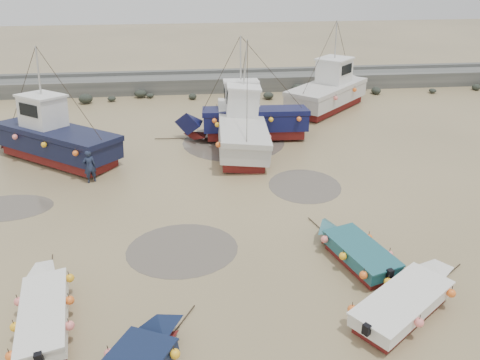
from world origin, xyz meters
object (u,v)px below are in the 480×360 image
at_px(dinghy_0, 46,308).
at_px(person, 92,182).
at_px(dinghy_3, 409,299).
at_px(dinghy_2, 355,248).
at_px(cabin_boat_2, 246,117).
at_px(cabin_boat_1, 239,124).
at_px(cabin_boat_0, 48,137).
at_px(cabin_boat_3, 331,90).

bearing_deg(dinghy_0, person, 80.23).
bearing_deg(dinghy_3, dinghy_2, 160.32).
xyz_separation_m(dinghy_0, dinghy_2, (11.02, 2.20, 0.01)).
relative_size(dinghy_2, cabin_boat_2, 0.54).
bearing_deg(person, dinghy_2, 118.84).
height_order(dinghy_2, person, dinghy_2).
xyz_separation_m(dinghy_2, cabin_boat_1, (-3.25, 12.28, 0.75)).
height_order(cabin_boat_0, cabin_boat_3, same).
xyz_separation_m(cabin_boat_1, cabin_boat_2, (0.51, 1.02, 0.05)).
relative_size(dinghy_0, cabin_boat_2, 0.63).
bearing_deg(cabin_boat_2, cabin_boat_1, 155.86).
distance_m(cabin_boat_0, person, 4.55).
height_order(dinghy_2, cabin_boat_0, cabin_boat_0).
xyz_separation_m(dinghy_2, dinghy_3, (0.85, -3.00, -0.02)).
relative_size(cabin_boat_1, person, 6.25).
xyz_separation_m(cabin_boat_2, cabin_boat_3, (7.09, 5.54, -0.02)).
relative_size(dinghy_2, dinghy_3, 0.96).
bearing_deg(dinghy_2, cabin_boat_2, 83.44).
distance_m(cabin_boat_3, person, 19.20).
bearing_deg(cabin_boat_1, person, -149.55).
bearing_deg(cabin_boat_0, dinghy_2, -93.28).
bearing_deg(person, cabin_boat_0, -76.24).
xyz_separation_m(cabin_boat_3, person, (-15.75, -10.90, -1.34)).
relative_size(cabin_boat_0, cabin_boat_2, 0.97).
relative_size(dinghy_3, cabin_boat_1, 0.49).
bearing_deg(cabin_boat_3, cabin_boat_2, -95.58).
relative_size(dinghy_2, cabin_boat_3, 0.63).
xyz_separation_m(dinghy_3, cabin_boat_3, (3.50, 21.83, 0.80)).
relative_size(cabin_boat_2, person, 5.46).
relative_size(cabin_boat_1, cabin_boat_3, 1.33).
distance_m(dinghy_0, person, 10.15).
height_order(dinghy_2, cabin_boat_1, cabin_boat_1).
bearing_deg(cabin_boat_2, dinghy_0, 154.38).
height_order(dinghy_3, cabin_boat_0, cabin_boat_0).
height_order(dinghy_0, dinghy_3, same).
bearing_deg(dinghy_3, cabin_boat_3, 135.44).
distance_m(cabin_boat_2, cabin_boat_3, 9.00).
bearing_deg(dinghy_0, dinghy_3, -15.83).
bearing_deg(cabin_boat_1, cabin_boat_2, 65.78).
relative_size(cabin_boat_0, cabin_boat_3, 1.13).
height_order(cabin_boat_1, person, cabin_boat_1).
distance_m(cabin_boat_2, person, 10.28).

